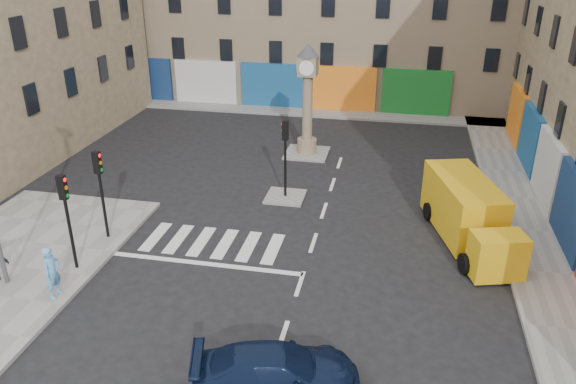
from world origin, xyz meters
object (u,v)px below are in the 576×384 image
(pedestrian_blue, at_px, (52,272))
(traffic_light_island, at_px, (285,147))
(traffic_light_left_far, at_px, (100,181))
(clock_pillar, at_px, (308,93))
(navy_sedan, at_px, (276,370))
(yellow_van, at_px, (468,214))
(traffic_light_left_near, at_px, (66,207))

(pedestrian_blue, bearing_deg, traffic_light_island, -26.70)
(traffic_light_left_far, distance_m, traffic_light_island, 8.30)
(traffic_light_island, xyz_separation_m, pedestrian_blue, (-6.00, -9.59, -1.51))
(traffic_light_island, bearing_deg, clock_pillar, 90.00)
(navy_sedan, distance_m, yellow_van, 11.34)
(traffic_light_left_near, xyz_separation_m, traffic_light_island, (6.30, 7.80, -0.03))
(navy_sedan, bearing_deg, traffic_light_island, -4.24)
(traffic_light_left_far, bearing_deg, traffic_light_island, 40.60)
(clock_pillar, relative_size, pedestrian_blue, 3.27)
(clock_pillar, distance_m, pedestrian_blue, 16.88)
(traffic_light_left_near, bearing_deg, pedestrian_blue, -80.48)
(yellow_van, xyz_separation_m, pedestrian_blue, (-14.05, -7.17, -0.09))
(navy_sedan, height_order, pedestrian_blue, pedestrian_blue)
(yellow_van, bearing_deg, traffic_light_left_near, -175.53)
(clock_pillar, distance_m, yellow_van, 11.89)
(traffic_light_left_far, xyz_separation_m, yellow_van, (14.35, 2.98, -1.45))
(navy_sedan, bearing_deg, pedestrian_blue, 57.72)
(navy_sedan, distance_m, pedestrian_blue, 8.71)
(traffic_light_island, relative_size, pedestrian_blue, 1.98)
(traffic_light_left_far, height_order, clock_pillar, clock_pillar)
(traffic_light_island, height_order, clock_pillar, clock_pillar)
(traffic_light_left_near, distance_m, clock_pillar, 15.19)
(traffic_light_left_far, relative_size, yellow_van, 0.55)
(navy_sedan, xyz_separation_m, pedestrian_blue, (-8.30, 2.59, 0.43))
(traffic_light_left_near, bearing_deg, navy_sedan, -27.01)
(traffic_light_left_near, distance_m, pedestrian_blue, 2.38)
(traffic_light_left_far, height_order, navy_sedan, traffic_light_left_far)
(traffic_light_left_far, relative_size, pedestrian_blue, 1.98)
(traffic_light_left_near, relative_size, pedestrian_blue, 1.98)
(traffic_light_island, bearing_deg, traffic_light_left_near, -128.93)
(yellow_van, height_order, pedestrian_blue, yellow_van)
(traffic_light_left_near, height_order, clock_pillar, clock_pillar)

